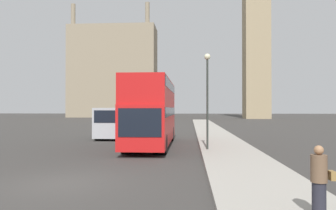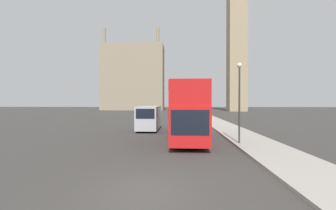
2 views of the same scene
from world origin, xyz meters
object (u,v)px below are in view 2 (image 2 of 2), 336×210
Objects in this scene: clock_tower at (237,16)px; red_double_decker_bus at (187,109)px; white_van at (149,117)px; street_lamp at (239,90)px.

clock_tower is 5.97× the size of red_double_decker_bus.
white_van is 11.34m from street_lamp.
red_double_decker_bus is 1.92× the size of white_van.
white_van is at bearing -112.57° from clock_tower.
clock_tower is 11.44× the size of white_van.
red_double_decker_bus is at bearing 144.66° from street_lamp.
clock_tower is 71.96m from street_lamp.
clock_tower reaches higher than red_double_decker_bus.
street_lamp is at bearing -35.34° from red_double_decker_bus.
white_van is at bearing 132.60° from street_lamp.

